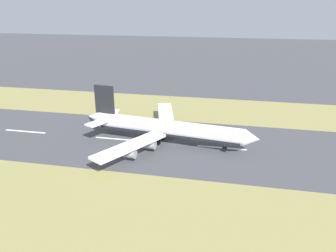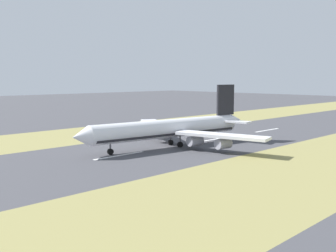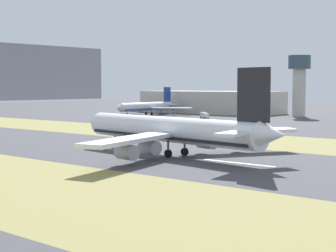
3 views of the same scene
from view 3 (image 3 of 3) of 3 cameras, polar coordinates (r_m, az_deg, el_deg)
name	(u,v)px [view 3 (image 3 of 3)]	position (r m, az deg, el deg)	size (l,w,h in m)	color
ground_plane	(161,155)	(134.92, -0.77, -2.92)	(800.00, 800.00, 0.00)	#424247
grass_median_east	(260,141)	(170.97, 9.31, -1.49)	(40.00, 600.00, 0.01)	olive
centreline_dash_mid	(238,163)	(121.36, 7.14, -3.74)	(1.20, 18.00, 0.01)	silver
centreline_dash_far	(110,149)	(147.19, -5.92, -2.35)	(1.20, 18.00, 0.01)	silver
airplane_main_jet	(173,131)	(131.45, 0.55, -0.47)	(63.56, 67.13, 20.20)	white
terminal_building	(211,102)	(344.82, 4.38, 2.44)	(36.00, 85.56, 13.30)	#BCB7A8
control_tower	(299,79)	(310.97, 13.19, 4.68)	(12.00, 12.00, 32.90)	#BCB7A8
airplane_parked_apron	(148,107)	(319.27, -2.06, 1.98)	(52.78, 50.13, 15.86)	silver
service_truck	(205,115)	(285.91, 3.73, 1.11)	(4.91, 6.29, 3.10)	white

